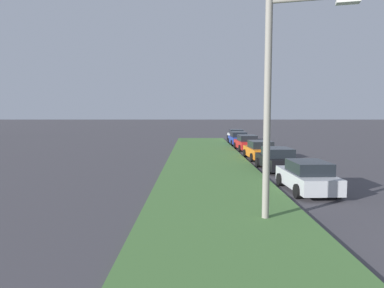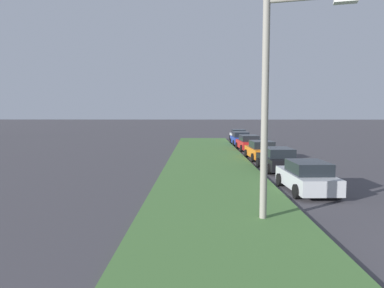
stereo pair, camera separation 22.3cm
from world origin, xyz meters
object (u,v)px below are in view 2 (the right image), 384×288
(parked_car_silver, at_px, (307,177))
(streetlight, at_px, (276,93))
(parked_car_orange, at_px, (261,150))
(parked_car_white, at_px, (238,135))
(parked_car_black, at_px, (278,159))
(parked_car_red, at_px, (249,143))
(parked_car_blue, at_px, (240,139))

(parked_car_silver, relative_size, streetlight, 0.58)
(streetlight, bearing_deg, parked_car_orange, -8.55)
(parked_car_white, distance_m, streetlight, 34.04)
(streetlight, bearing_deg, parked_car_black, -13.18)
(parked_car_red, bearing_deg, parked_car_blue, -1.49)
(parked_car_orange, xyz_separation_m, parked_car_blue, (12.13, 0.17, 0.00))
(parked_car_blue, bearing_deg, streetlight, 173.93)
(parked_car_orange, bearing_deg, streetlight, 168.55)
(parked_car_black, bearing_deg, streetlight, 163.76)
(parked_car_blue, bearing_deg, parked_car_black, 179.36)
(parked_car_black, distance_m, parked_car_blue, 17.48)
(parked_car_silver, relative_size, parked_car_black, 1.00)
(parked_car_silver, height_order, parked_car_white, same)
(parked_car_black, bearing_deg, parked_car_silver, 177.14)
(parked_car_white, bearing_deg, parked_car_black, -179.89)
(parked_car_red, relative_size, streetlight, 0.59)
(parked_car_silver, bearing_deg, parked_car_white, -2.63)
(parked_car_black, relative_size, parked_car_orange, 1.00)
(parked_car_red, height_order, parked_car_white, same)
(parked_car_black, xyz_separation_m, streetlight, (-10.75, 2.52, 3.67))
(parked_car_black, xyz_separation_m, parked_car_red, (12.06, 0.12, 0.00))
(parked_car_black, xyz_separation_m, parked_car_blue, (17.48, 0.26, 0.00))
(parked_car_white, bearing_deg, parked_car_silver, -179.78)
(parked_car_orange, relative_size, parked_car_red, 1.00)
(parked_car_blue, xyz_separation_m, parked_car_white, (5.51, -0.39, 0.00))
(parked_car_blue, distance_m, streetlight, 28.55)
(parked_car_silver, xyz_separation_m, parked_car_red, (18.16, 0.14, 0.00))
(parked_car_silver, height_order, parked_car_red, same)
(parked_car_red, distance_m, parked_car_white, 10.93)
(parked_car_orange, distance_m, parked_car_red, 6.71)
(parked_car_silver, relative_size, parked_car_orange, 1.00)
(parked_car_blue, bearing_deg, parked_car_white, -5.53)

